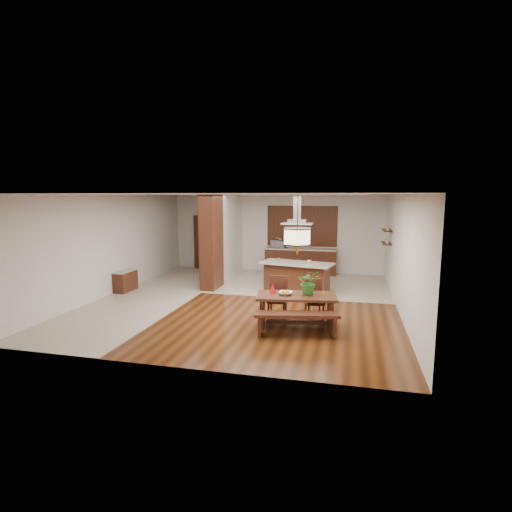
% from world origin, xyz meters
% --- Properties ---
extents(room_shell, '(9.00, 9.04, 2.92)m').
position_xyz_m(room_shell, '(0.00, 0.00, 2.06)').
color(room_shell, '#391C0A').
rests_on(room_shell, ground).
extents(tile_hallway, '(2.50, 9.00, 0.01)m').
position_xyz_m(tile_hallway, '(-2.75, 0.00, 0.01)').
color(tile_hallway, beige).
rests_on(tile_hallway, ground).
extents(tile_kitchen, '(5.50, 4.00, 0.01)m').
position_xyz_m(tile_kitchen, '(1.25, 2.50, 0.01)').
color(tile_kitchen, beige).
rests_on(tile_kitchen, ground).
extents(soffit_band, '(8.00, 9.00, 0.02)m').
position_xyz_m(soffit_band, '(0.00, 0.00, 2.88)').
color(soffit_band, '#3F210F').
rests_on(soffit_band, room_shell).
extents(partition_pier, '(0.45, 1.00, 2.90)m').
position_xyz_m(partition_pier, '(-1.40, 1.20, 1.45)').
color(partition_pier, black).
rests_on(partition_pier, ground).
extents(partition_stub, '(0.18, 2.40, 2.90)m').
position_xyz_m(partition_stub, '(-1.40, 3.30, 1.45)').
color(partition_stub, silver).
rests_on(partition_stub, ground).
extents(hallway_console, '(0.37, 0.88, 0.63)m').
position_xyz_m(hallway_console, '(-3.81, 0.20, 0.32)').
color(hallway_console, black).
rests_on(hallway_console, ground).
extents(hallway_doorway, '(1.10, 0.20, 2.10)m').
position_xyz_m(hallway_doorway, '(-2.70, 4.40, 1.05)').
color(hallway_doorway, black).
rests_on(hallway_doorway, ground).
extents(rear_counter, '(2.60, 0.62, 0.95)m').
position_xyz_m(rear_counter, '(1.00, 4.20, 0.48)').
color(rear_counter, black).
rests_on(rear_counter, ground).
extents(kitchen_window, '(2.60, 0.08, 1.50)m').
position_xyz_m(kitchen_window, '(1.00, 4.46, 1.75)').
color(kitchen_window, '#A56E31').
rests_on(kitchen_window, room_shell).
extents(shelf_lower, '(0.26, 0.90, 0.04)m').
position_xyz_m(shelf_lower, '(3.87, 2.60, 1.40)').
color(shelf_lower, black).
rests_on(shelf_lower, room_shell).
extents(shelf_upper, '(0.26, 0.90, 0.04)m').
position_xyz_m(shelf_upper, '(3.87, 2.60, 1.80)').
color(shelf_upper, black).
rests_on(shelf_upper, room_shell).
extents(dining_table, '(1.83, 1.10, 0.72)m').
position_xyz_m(dining_table, '(1.66, -1.90, 0.53)').
color(dining_table, black).
rests_on(dining_table, ground).
extents(dining_bench, '(1.79, 0.72, 0.49)m').
position_xyz_m(dining_bench, '(1.75, -2.51, 0.25)').
color(dining_bench, black).
rests_on(dining_bench, ground).
extents(dining_chair_left, '(0.45, 0.45, 0.99)m').
position_xyz_m(dining_chair_left, '(1.16, -1.44, 0.50)').
color(dining_chair_left, black).
rests_on(dining_chair_left, ground).
extents(dining_chair_right, '(0.52, 0.52, 0.93)m').
position_xyz_m(dining_chair_right, '(2.01, -1.31, 0.47)').
color(dining_chair_right, black).
rests_on(dining_chair_right, ground).
extents(pendant_lantern, '(0.64, 0.64, 1.31)m').
position_xyz_m(pendant_lantern, '(1.66, -1.90, 2.25)').
color(pendant_lantern, '#F9EBBF').
rests_on(pendant_lantern, room_shell).
extents(foliage_plant, '(0.54, 0.48, 0.54)m').
position_xyz_m(foliage_plant, '(1.92, -1.79, 0.99)').
color(foliage_plant, '#286A23').
rests_on(foliage_plant, dining_table).
extents(fruit_bowl, '(0.31, 0.31, 0.07)m').
position_xyz_m(fruit_bowl, '(1.43, -1.95, 0.75)').
color(fruit_bowl, beige).
rests_on(fruit_bowl, dining_table).
extents(napkin_cone, '(0.16, 0.16, 0.23)m').
position_xyz_m(napkin_cone, '(1.13, -1.86, 0.83)').
color(napkin_cone, '#B70D1A').
rests_on(napkin_cone, dining_table).
extents(gold_ornament, '(0.08, 0.08, 0.10)m').
position_xyz_m(gold_ornament, '(2.24, -1.87, 0.77)').
color(gold_ornament, gold).
rests_on(gold_ornament, dining_table).
extents(kitchen_island, '(2.30, 1.37, 0.89)m').
position_xyz_m(kitchen_island, '(1.23, 1.38, 0.46)').
color(kitchen_island, black).
rests_on(kitchen_island, ground).
extents(range_hood, '(0.90, 0.55, 0.87)m').
position_xyz_m(range_hood, '(1.23, 1.39, 2.46)').
color(range_hood, silver).
rests_on(range_hood, room_shell).
extents(island_cup, '(0.15, 0.15, 0.09)m').
position_xyz_m(island_cup, '(1.61, 1.30, 0.93)').
color(island_cup, silver).
rests_on(island_cup, kitchen_island).
extents(microwave, '(0.56, 0.41, 0.29)m').
position_xyz_m(microwave, '(0.17, 4.18, 1.09)').
color(microwave, silver).
rests_on(microwave, rear_counter).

